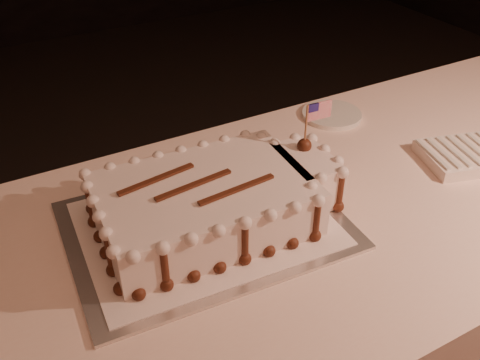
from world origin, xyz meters
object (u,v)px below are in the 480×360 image
napkin_stack (468,155)px  side_plate (332,115)px  cake_board (205,225)px  sheet_cake (218,200)px  banquet_table (294,324)px

napkin_stack → side_plate: (-0.15, 0.33, -0.01)m
cake_board → napkin_stack: napkin_stack is taller
sheet_cake → cake_board: bearing=176.5°
sheet_cake → napkin_stack: size_ratio=2.13×
banquet_table → napkin_stack: bearing=-5.0°
cake_board → napkin_stack: (0.65, -0.08, 0.01)m
napkin_stack → banquet_table: bearing=175.0°
cake_board → napkin_stack: size_ratio=2.21×
banquet_table → cake_board: (-0.21, 0.04, 0.38)m
banquet_table → side_plate: side_plate is taller
side_plate → banquet_table: bearing=-135.0°
side_plate → napkin_stack: bearing=-66.1°
napkin_stack → side_plate: napkin_stack is taller
sheet_cake → banquet_table: bearing=-12.7°
banquet_table → cake_board: bearing=168.5°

